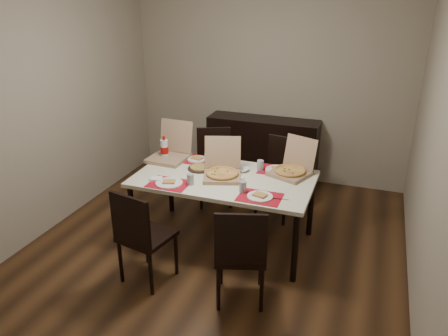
% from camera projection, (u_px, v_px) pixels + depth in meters
% --- Properties ---
extents(ground, '(3.80, 4.00, 0.02)m').
position_uv_depth(ground, '(218.00, 244.00, 4.67)').
color(ground, '#482B16').
rests_on(ground, ground).
extents(room_walls, '(3.84, 4.02, 2.62)m').
position_uv_depth(room_walls, '(232.00, 74.00, 4.38)').
color(room_walls, gray).
rests_on(room_walls, ground).
extents(sideboard, '(1.50, 0.40, 0.90)m').
position_uv_depth(sideboard, '(262.00, 150.00, 6.04)').
color(sideboard, black).
rests_on(sideboard, ground).
extents(dining_table, '(1.80, 1.00, 0.75)m').
position_uv_depth(dining_table, '(224.00, 183.00, 4.46)').
color(dining_table, beige).
rests_on(dining_table, ground).
extents(chair_near_left, '(0.50, 0.50, 0.93)m').
position_uv_depth(chair_near_left, '(141.00, 234.00, 3.87)').
color(chair_near_left, black).
rests_on(chair_near_left, ground).
extents(chair_near_right, '(0.52, 0.52, 0.93)m').
position_uv_depth(chair_near_right, '(241.00, 252.00, 3.61)').
color(chair_near_right, black).
rests_on(chair_near_right, ground).
extents(chair_far_left, '(0.56, 0.56, 0.93)m').
position_uv_depth(chair_far_left, '(214.00, 163.00, 5.45)').
color(chair_far_left, black).
rests_on(chair_far_left, ground).
extents(chair_far_right, '(0.49, 0.49, 0.93)m').
position_uv_depth(chair_far_right, '(280.00, 174.00, 5.12)').
color(chair_far_right, black).
rests_on(chair_far_right, ground).
extents(setting_near_left, '(0.48, 0.30, 0.11)m').
position_uv_depth(setting_near_left, '(173.00, 182.00, 4.28)').
color(setting_near_left, '#B00B1D').
rests_on(setting_near_left, dining_table).
extents(setting_near_right, '(0.48, 0.30, 0.11)m').
position_uv_depth(setting_near_right, '(255.00, 194.00, 4.03)').
color(setting_near_right, '#B00B1D').
rests_on(setting_near_right, dining_table).
extents(setting_far_left, '(0.46, 0.30, 0.11)m').
position_uv_depth(setting_far_left, '(199.00, 159.00, 4.85)').
color(setting_far_left, '#B00B1D').
rests_on(setting_far_left, dining_table).
extents(setting_far_right, '(0.46, 0.30, 0.11)m').
position_uv_depth(setting_far_right, '(274.00, 169.00, 4.59)').
color(setting_far_right, '#B00B1D').
rests_on(setting_far_right, dining_table).
extents(napkin_loose, '(0.16, 0.16, 0.02)m').
position_uv_depth(napkin_loose, '(237.00, 178.00, 4.39)').
color(napkin_loose, white).
rests_on(napkin_loose, dining_table).
extents(pizza_box_center, '(0.48, 0.51, 0.37)m').
position_uv_depth(pizza_box_center, '(222.00, 171.00, 4.43)').
color(pizza_box_center, '#937355').
rests_on(pizza_box_center, dining_table).
extents(pizza_box_right, '(0.48, 0.50, 0.36)m').
position_uv_depth(pizza_box_right, '(292.00, 169.00, 4.49)').
color(pizza_box_right, '#937355').
rests_on(pizza_box_right, dining_table).
extents(pizza_box_left, '(0.42, 0.46, 0.40)m').
position_uv_depth(pizza_box_left, '(170.00, 153.00, 4.89)').
color(pizza_box_left, '#937355').
rests_on(pizza_box_left, dining_table).
extents(faina_plate, '(0.26, 0.26, 0.03)m').
position_uv_depth(faina_plate, '(200.00, 168.00, 4.63)').
color(faina_plate, black).
rests_on(faina_plate, dining_table).
extents(dip_bowl, '(0.16, 0.16, 0.03)m').
position_uv_depth(dip_bowl, '(243.00, 170.00, 4.57)').
color(dip_bowl, white).
rests_on(dip_bowl, dining_table).
extents(soda_bottle, '(0.09, 0.09, 0.27)m').
position_uv_depth(soda_bottle, '(164.00, 149.00, 4.87)').
color(soda_bottle, silver).
rests_on(soda_bottle, dining_table).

